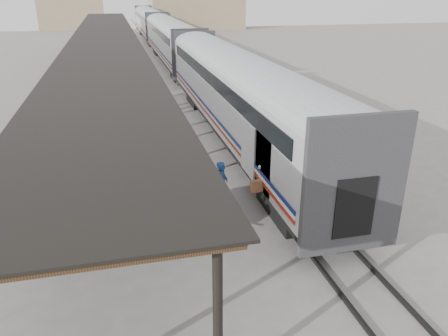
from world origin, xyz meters
name	(u,v)px	position (x,y,z in m)	size (l,w,h in m)	color
ground	(210,218)	(0.00, 0.00, 0.00)	(160.00, 160.00, 0.00)	slate
train	(171,39)	(3.19, 33.79, 2.69)	(3.45, 76.01, 4.01)	silver
canopy	(104,37)	(-3.40, 24.00, 4.00)	(4.90, 64.30, 4.15)	#422B19
rails	(172,64)	(3.20, 34.00, 0.06)	(1.54, 150.00, 0.12)	black
building_far	(196,7)	(14.00, 78.00, 4.00)	(18.00, 10.00, 8.00)	tan
building_left	(72,13)	(-10.00, 82.00, 3.00)	(12.00, 8.00, 6.00)	tan
baggage_cart	(211,202)	(0.03, -0.03, 0.65)	(1.32, 2.43, 0.86)	brown
suitcase_stack	(207,188)	(-0.05, 0.35, 1.03)	(1.25, 1.13, 0.43)	#3C3C3F
luggage_tug	(111,92)	(-3.29, 19.21, 0.56)	(1.18, 1.55, 1.22)	maroon
porter	(222,183)	(0.28, -0.68, 1.63)	(0.56, 0.37, 1.55)	navy
pedestrian	(130,105)	(-2.13, 13.63, 0.88)	(1.03, 0.43, 1.76)	black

